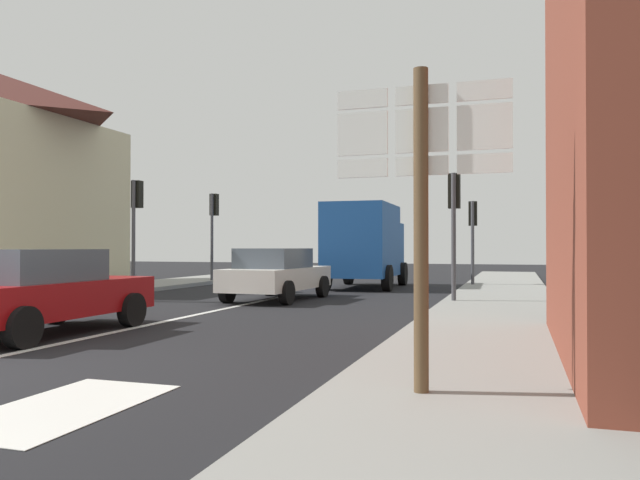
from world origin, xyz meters
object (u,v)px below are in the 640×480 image
(traffic_light_far_left, at_px, (214,217))
(traffic_light_far_right, at_px, (473,224))
(route_sign_post, at_px, (421,195))
(sedan_near, at_px, (39,291))
(traffic_light_near_left, at_px, (136,210))
(delivery_truck, at_px, (365,243))
(sedan_far, at_px, (277,273))
(traffic_light_near_right, at_px, (454,208))

(traffic_light_far_left, height_order, traffic_light_far_right, traffic_light_far_left)
(route_sign_post, bearing_deg, traffic_light_far_right, 92.20)
(sedan_near, distance_m, traffic_light_near_left, 10.04)
(delivery_truck, distance_m, route_sign_post, 16.89)
(delivery_truck, height_order, traffic_light_far_left, traffic_light_far_left)
(sedan_far, distance_m, traffic_light_near_right, 5.27)
(sedan_far, xyz_separation_m, traffic_light_near_left, (-5.49, 1.23, 1.99))
(sedan_near, relative_size, traffic_light_near_right, 1.23)
(sedan_far, relative_size, traffic_light_far_right, 1.34)
(sedan_near, distance_m, sedan_far, 7.79)
(sedan_near, xyz_separation_m, traffic_light_near_right, (6.28, 7.60, 1.77))
(traffic_light_far_left, relative_size, traffic_light_near_right, 1.09)
(traffic_light_far_right, bearing_deg, traffic_light_far_left, -177.65)
(delivery_truck, relative_size, route_sign_post, 1.58)
(route_sign_post, distance_m, traffic_light_far_left, 20.41)
(traffic_light_near_right, bearing_deg, traffic_light_far_left, 147.14)
(sedan_near, xyz_separation_m, sedan_far, (1.31, 7.68, 0.00))
(sedan_far, bearing_deg, traffic_light_near_right, -0.86)
(traffic_light_far_left, height_order, traffic_light_near_right, traffic_light_far_left)
(sedan_near, bearing_deg, traffic_light_far_left, 106.23)
(traffic_light_near_right, bearing_deg, route_sign_post, -86.28)
(sedan_near, relative_size, delivery_truck, 0.83)
(traffic_light_near_left, height_order, traffic_light_near_right, traffic_light_near_left)
(sedan_far, height_order, route_sign_post, route_sign_post)
(traffic_light_far_left, bearing_deg, sedan_near, -73.77)
(delivery_truck, relative_size, traffic_light_far_right, 1.58)
(traffic_light_far_left, distance_m, traffic_light_far_right, 10.48)
(sedan_near, height_order, delivery_truck, delivery_truck)
(traffic_light_near_right, bearing_deg, delivery_truck, 122.58)
(traffic_light_far_left, distance_m, traffic_light_near_left, 5.45)
(sedan_near, relative_size, sedan_far, 0.98)
(traffic_light_far_right, bearing_deg, delivery_truck, -161.93)
(traffic_light_far_left, height_order, traffic_light_near_left, traffic_light_far_left)
(traffic_light_near_left, bearing_deg, traffic_light_far_right, 29.36)
(traffic_light_far_left, bearing_deg, traffic_light_far_right, 2.35)
(route_sign_post, height_order, traffic_light_near_right, traffic_light_near_right)
(sedan_near, distance_m, delivery_truck, 13.80)
(route_sign_post, distance_m, traffic_light_far_right, 17.54)
(delivery_truck, bearing_deg, traffic_light_near_left, -145.11)
(sedan_far, distance_m, route_sign_post, 11.91)
(traffic_light_near_left, xyz_separation_m, traffic_light_near_right, (10.46, -1.30, -0.22))
(sedan_far, height_order, traffic_light_near_right, traffic_light_near_right)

